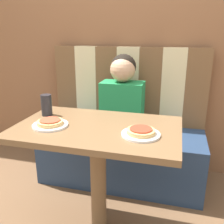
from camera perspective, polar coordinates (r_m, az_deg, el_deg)
wall_back at (r=2.36m, az=4.48°, el=18.08°), size 7.00×0.05×2.60m
booth_seat at (r=2.28m, az=2.21°, el=-9.68°), size 1.40×0.58×0.47m
booth_backrest at (r=2.31m, az=3.73°, el=6.02°), size 1.40×0.09×0.70m
dining_table at (r=1.52m, az=-3.29°, el=-7.31°), size 0.97×0.61×0.76m
person at (r=2.09m, az=2.42°, el=4.26°), size 0.35×0.23×0.65m
plate_left at (r=1.52m, az=-13.91°, el=-2.92°), size 0.21×0.21×0.01m
plate_right at (r=1.35m, az=6.58°, el=-5.08°), size 0.21×0.21×0.01m
pizza_left at (r=1.51m, az=-13.96°, el=-2.24°), size 0.15×0.15×0.03m
pizza_right at (r=1.35m, az=6.61°, el=-4.33°), size 0.15×0.15×0.03m
drinking_cup at (r=1.70m, az=-14.75°, el=1.55°), size 0.07×0.07×0.14m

